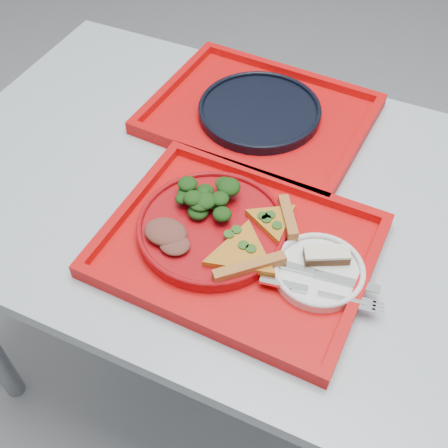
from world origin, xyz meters
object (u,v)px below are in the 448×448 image
at_px(tray_far, 259,117).
at_px(dinner_plate, 212,229).
at_px(navy_plate, 259,112).
at_px(tray_main, 238,248).
at_px(dessert_bar, 327,255).

xyz_separation_m(tray_far, dinner_plate, (0.05, -0.34, 0.02)).
xyz_separation_m(dinner_plate, navy_plate, (-0.05, 0.34, -0.00)).
xyz_separation_m(tray_main, dessert_bar, (0.15, 0.03, 0.03)).
relative_size(tray_far, dessert_bar, 5.62).
xyz_separation_m(tray_main, tray_far, (-0.10, 0.35, 0.00)).
xyz_separation_m(tray_main, dinner_plate, (-0.05, 0.01, 0.02)).
bearing_deg(navy_plate, dinner_plate, -81.96).
relative_size(tray_far, navy_plate, 1.73).
bearing_deg(dinner_plate, dessert_bar, 4.54).
relative_size(dinner_plate, dessert_bar, 3.25).
bearing_deg(dinner_plate, navy_plate, 98.04).
bearing_deg(navy_plate, tray_far, 0.00).
relative_size(tray_main, dessert_bar, 5.62).
relative_size(tray_main, navy_plate, 1.73).
bearing_deg(tray_far, tray_main, -70.06).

